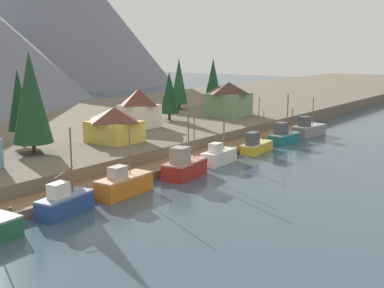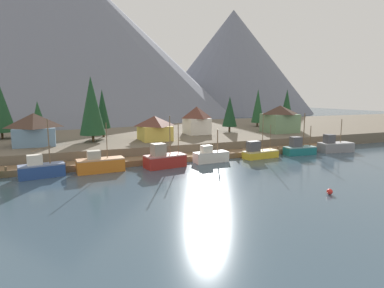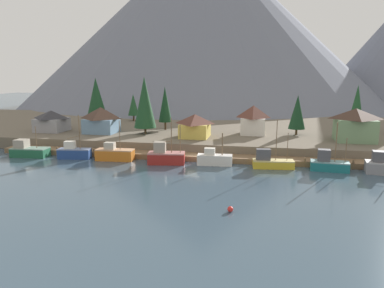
% 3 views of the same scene
% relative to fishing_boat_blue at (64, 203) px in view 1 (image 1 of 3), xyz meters
% --- Properties ---
extents(ground_plane, '(400.00, 400.00, 1.00)m').
position_rel_fishing_boat_blue_xyz_m(ground_plane, '(23.29, 21.68, -1.70)').
color(ground_plane, '#384C5B').
extents(dock, '(80.00, 4.00, 1.60)m').
position_rel_fishing_boat_blue_xyz_m(dock, '(23.29, 3.66, -0.70)').
color(dock, brown).
rests_on(dock, ground_plane).
extents(shoreline_bank, '(400.00, 56.00, 2.50)m').
position_rel_fishing_boat_blue_xyz_m(shoreline_bank, '(23.29, 33.68, 0.05)').
color(shoreline_bank, '#665B4C').
rests_on(shoreline_bank, ground_plane).
extents(mountain_central_peak, '(108.19, 108.19, 68.36)m').
position_rel_fishing_boat_blue_xyz_m(mountain_central_peak, '(115.47, 148.43, 32.98)').
color(mountain_central_peak, slate).
rests_on(mountain_central_peak, ground_plane).
extents(fishing_boat_blue, '(6.43, 3.08, 8.47)m').
position_rel_fishing_boat_blue_xyz_m(fishing_boat_blue, '(0.00, 0.00, 0.00)').
color(fishing_boat_blue, navy).
rests_on(fishing_boat_blue, ground_plane).
extents(fishing_boat_orange, '(7.22, 2.89, 7.65)m').
position_rel_fishing_boat_blue_xyz_m(fishing_boat_orange, '(8.33, 0.10, 0.02)').
color(fishing_boat_orange, '#CC6B1E').
rests_on(fishing_boat_orange, ground_plane).
extents(fishing_boat_red, '(7.00, 4.00, 8.47)m').
position_rel_fishing_boat_blue_xyz_m(fishing_boat_red, '(18.51, -0.52, 0.18)').
color(fishing_boat_red, maroon).
rests_on(fishing_boat_red, ground_plane).
extents(fishing_boat_white, '(6.36, 2.64, 5.87)m').
position_rel_fishing_boat_blue_xyz_m(fishing_boat_white, '(27.42, 0.23, -0.10)').
color(fishing_boat_white, silver).
rests_on(fishing_boat_white, ground_plane).
extents(fishing_boat_yellow, '(7.22, 3.09, 8.54)m').
position_rel_fishing_boat_blue_xyz_m(fishing_boat_yellow, '(37.47, -0.03, -0.11)').
color(fishing_boat_yellow, gold).
rests_on(fishing_boat_yellow, ground_plane).
extents(fishing_boat_teal, '(6.40, 3.03, 8.32)m').
position_rel_fishing_boat_blue_xyz_m(fishing_boat_teal, '(46.97, 0.04, 0.01)').
color(fishing_boat_teal, '#196B70').
rests_on(fishing_boat_teal, ground_plane).
extents(fishing_boat_grey, '(7.40, 3.76, 6.90)m').
position_rel_fishing_boat_blue_xyz_m(fishing_boat_grey, '(56.11, -0.34, 0.02)').
color(fishing_boat_grey, gray).
rests_on(fishing_boat_grey, ground_plane).
extents(house_green, '(7.93, 7.10, 6.77)m').
position_rel_fishing_boat_blue_xyz_m(house_green, '(54.30, 15.91, 4.76)').
color(house_green, '#6B8E66').
rests_on(house_green, shoreline_bank).
extents(house_yellow, '(6.32, 7.14, 5.06)m').
position_rel_fishing_boat_blue_xyz_m(house_yellow, '(21.17, 14.21, 3.89)').
color(house_yellow, gold).
rests_on(house_yellow, shoreline_bank).
extents(house_white, '(5.65, 5.81, 6.64)m').
position_rel_fishing_boat_blue_xyz_m(house_white, '(33.48, 20.57, 4.70)').
color(house_white, silver).
rests_on(house_white, shoreline_bank).
extents(conifer_near_right, '(3.30, 3.30, 10.64)m').
position_rel_fishing_boat_blue_xyz_m(conifer_near_right, '(11.91, 23.53, 7.58)').
color(conifer_near_right, '#4C3823').
rests_on(conifer_near_right, shoreline_bank).
extents(conifer_mid_left, '(5.07, 5.07, 13.09)m').
position_rel_fishing_boat_blue_xyz_m(conifer_mid_left, '(8.99, 16.65, 8.56)').
color(conifer_mid_left, '#4C3823').
rests_on(conifer_mid_left, shoreline_bank).
extents(conifer_mid_right, '(3.78, 3.78, 9.02)m').
position_rel_fishing_boat_blue_xyz_m(conifer_mid_right, '(43.21, 21.89, 6.49)').
color(conifer_mid_right, '#4C3823').
rests_on(conifer_mid_right, shoreline_bank).
extents(conifer_back_right, '(3.89, 3.89, 10.98)m').
position_rel_fishing_boat_blue_xyz_m(conifer_back_right, '(65.22, 27.07, 7.56)').
color(conifer_back_right, '#4C3823').
rests_on(conifer_back_right, shoreline_bank).
extents(conifer_centre, '(3.68, 3.68, 11.11)m').
position_rel_fishing_boat_blue_xyz_m(conifer_centre, '(57.70, 30.91, 7.44)').
color(conifer_centre, '#4C3823').
rests_on(conifer_centre, shoreline_bank).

